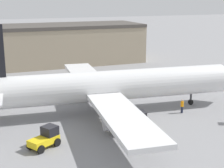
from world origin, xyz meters
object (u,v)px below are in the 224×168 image
at_px(airplane, 105,86).
at_px(pushback_tug, 134,121).
at_px(ground_crew_worker, 182,106).
at_px(baggage_tug, 46,138).

xyz_separation_m(airplane, pushback_tug, (1.11, -6.43, -2.56)).
bearing_deg(ground_crew_worker, airplane, -126.68).
relative_size(airplane, pushback_tug, 11.22).
xyz_separation_m(ground_crew_worker, baggage_tug, (-18.39, -3.81, -0.01)).
relative_size(airplane, ground_crew_worker, 21.65).
distance_m(airplane, ground_crew_worker, 10.29).
height_order(airplane, pushback_tug, airplane).
distance_m(airplane, pushback_tug, 7.01).
distance_m(airplane, baggage_tug, 12.28).
bearing_deg(pushback_tug, baggage_tug, -163.03).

